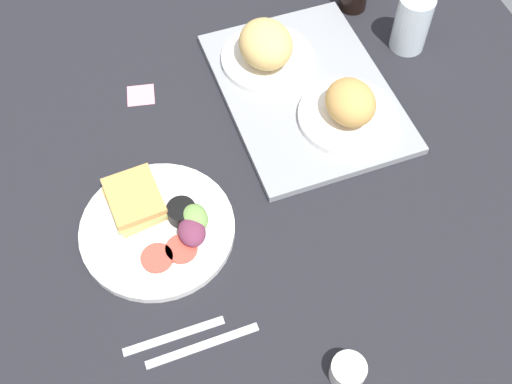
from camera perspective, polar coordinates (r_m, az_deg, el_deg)
The scene contains 10 objects.
ground_plane at distance 117.33cm, azimuth -1.70°, elevation -1.06°, with size 190.00×150.00×3.00cm, color black.
serving_tray at distance 131.52cm, azimuth 4.55°, elevation 9.15°, with size 45.00×33.00×1.60cm, color gray.
bread_plate_near at distance 132.63cm, azimuth 0.94°, elevation 12.97°, with size 19.70×19.70×10.08cm.
bread_plate_far at distance 123.97cm, azimuth 8.51°, elevation 7.60°, with size 19.74×19.74×8.98cm.
plate_with_salad at distance 112.75cm, azimuth -8.93°, elevation -2.80°, with size 27.80×27.80×5.40cm.
drinking_glass at distance 141.28cm, azimuth 14.06°, elevation 14.76°, with size 7.59×7.59×12.77cm, color silver.
espresso_cup at distance 101.46cm, azimuth 8.40°, elevation -15.91°, with size 5.60×5.60×4.00cm, color silver.
fork at distance 104.96cm, azimuth -7.50°, elevation -12.91°, with size 17.00×1.40×0.50cm, color #B7B7BC.
knife at distance 103.93cm, azimuth -4.90°, elevation -13.80°, with size 19.00×1.40×0.50cm, color #B7B7BC.
sticky_note at distance 133.62cm, azimuth -10.49°, elevation 8.71°, with size 5.60×5.60×0.12cm, color pink.
Camera 1 is at (59.83, -15.88, 98.17)cm, focal length 43.76 mm.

